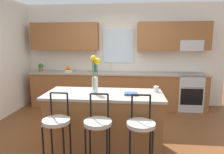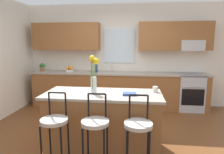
{
  "view_description": "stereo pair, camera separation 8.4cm",
  "coord_description": "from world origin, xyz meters",
  "px_view_note": "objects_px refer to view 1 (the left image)",
  "views": [
    {
      "loc": [
        0.36,
        -3.46,
        1.71
      ],
      "look_at": [
        -0.03,
        0.55,
        1.0
      ],
      "focal_mm": 32.16,
      "sensor_mm": 36.0,
      "label": 1
    },
    {
      "loc": [
        0.45,
        -3.45,
        1.71
      ],
      "look_at": [
        -0.03,
        0.55,
        1.0
      ],
      "focal_mm": 32.16,
      "sensor_mm": 36.0,
      "label": 2
    }
  ],
  "objects_px": {
    "bar_stool_far": "(141,128)",
    "mug_ceramic": "(156,89)",
    "kitchen_island": "(104,121)",
    "bar_stool_middle": "(98,126)",
    "fruit_bowl_oranges": "(68,70)",
    "oven_range": "(188,92)",
    "cookbook": "(131,94)",
    "bottle_olive_oil": "(95,67)",
    "bar_stool_near": "(57,124)",
    "potted_plant_small": "(41,67)",
    "flower_vase": "(95,72)"
  },
  "relations": [
    {
      "from": "flower_vase",
      "to": "kitchen_island",
      "type": "bearing_deg",
      "value": 16.93
    },
    {
      "from": "bar_stool_middle",
      "to": "potted_plant_small",
      "type": "xyz_separation_m",
      "value": [
        -2.02,
        2.75,
        0.41
      ]
    },
    {
      "from": "cookbook",
      "to": "flower_vase",
      "type": "bearing_deg",
      "value": 177.97
    },
    {
      "from": "oven_range",
      "to": "kitchen_island",
      "type": "bearing_deg",
      "value": -131.36
    },
    {
      "from": "flower_vase",
      "to": "cookbook",
      "type": "bearing_deg",
      "value": -2.03
    },
    {
      "from": "mug_ceramic",
      "to": "cookbook",
      "type": "bearing_deg",
      "value": -150.6
    },
    {
      "from": "fruit_bowl_oranges",
      "to": "flower_vase",
      "type": "bearing_deg",
      "value": -62.73
    },
    {
      "from": "kitchen_island",
      "to": "mug_ceramic",
      "type": "relative_size",
      "value": 20.24
    },
    {
      "from": "bar_stool_far",
      "to": "flower_vase",
      "type": "relative_size",
      "value": 1.76
    },
    {
      "from": "bar_stool_near",
      "to": "flower_vase",
      "type": "bearing_deg",
      "value": 52.87
    },
    {
      "from": "bar_stool_middle",
      "to": "potted_plant_small",
      "type": "bearing_deg",
      "value": 126.24
    },
    {
      "from": "oven_range",
      "to": "bar_stool_middle",
      "type": "relative_size",
      "value": 0.88
    },
    {
      "from": "bar_stool_near",
      "to": "potted_plant_small",
      "type": "distance_m",
      "value": 3.14
    },
    {
      "from": "bar_stool_middle",
      "to": "bar_stool_near",
      "type": "bearing_deg",
      "value": 180.0
    },
    {
      "from": "mug_ceramic",
      "to": "potted_plant_small",
      "type": "bearing_deg",
      "value": 144.93
    },
    {
      "from": "bar_stool_far",
      "to": "mug_ceramic",
      "type": "distance_m",
      "value": 0.87
    },
    {
      "from": "oven_range",
      "to": "fruit_bowl_oranges",
      "type": "height_order",
      "value": "fruit_bowl_oranges"
    },
    {
      "from": "bar_stool_near",
      "to": "flower_vase",
      "type": "distance_m",
      "value": 0.93
    },
    {
      "from": "flower_vase",
      "to": "cookbook",
      "type": "xyz_separation_m",
      "value": [
        0.55,
        -0.02,
        -0.32
      ]
    },
    {
      "from": "kitchen_island",
      "to": "cookbook",
      "type": "relative_size",
      "value": 9.11
    },
    {
      "from": "cookbook",
      "to": "bottle_olive_oil",
      "type": "height_order",
      "value": "bottle_olive_oil"
    },
    {
      "from": "oven_range",
      "to": "bar_stool_near",
      "type": "distance_m",
      "value": 3.65
    },
    {
      "from": "oven_range",
      "to": "cookbook",
      "type": "relative_size",
      "value": 4.6
    },
    {
      "from": "oven_range",
      "to": "cookbook",
      "type": "distance_m",
      "value": 2.67
    },
    {
      "from": "mug_ceramic",
      "to": "fruit_bowl_oranges",
      "type": "relative_size",
      "value": 0.38
    },
    {
      "from": "bar_stool_near",
      "to": "bar_stool_middle",
      "type": "relative_size",
      "value": 1.0
    },
    {
      "from": "mug_ceramic",
      "to": "cookbook",
      "type": "distance_m",
      "value": 0.46
    },
    {
      "from": "oven_range",
      "to": "bar_stool_middle",
      "type": "bearing_deg",
      "value": -124.53
    },
    {
      "from": "flower_vase",
      "to": "bottle_olive_oil",
      "type": "xyz_separation_m",
      "value": [
        -0.4,
        2.19,
        -0.21
      ]
    },
    {
      "from": "bottle_olive_oil",
      "to": "potted_plant_small",
      "type": "height_order",
      "value": "bottle_olive_oil"
    },
    {
      "from": "kitchen_island",
      "to": "fruit_bowl_oranges",
      "type": "distance_m",
      "value": 2.55
    },
    {
      "from": "bar_stool_far",
      "to": "cookbook",
      "type": "relative_size",
      "value": 5.21
    },
    {
      "from": "kitchen_island",
      "to": "bar_stool_middle",
      "type": "bearing_deg",
      "value": -90.0
    },
    {
      "from": "mug_ceramic",
      "to": "cookbook",
      "type": "xyz_separation_m",
      "value": [
        -0.4,
        -0.22,
        -0.03
      ]
    },
    {
      "from": "fruit_bowl_oranges",
      "to": "bottle_olive_oil",
      "type": "height_order",
      "value": "bottle_olive_oil"
    },
    {
      "from": "bar_stool_far",
      "to": "mug_ceramic",
      "type": "relative_size",
      "value": 11.58
    },
    {
      "from": "oven_range",
      "to": "flower_vase",
      "type": "relative_size",
      "value": 1.55
    },
    {
      "from": "oven_range",
      "to": "kitchen_island",
      "type": "height_order",
      "value": "same"
    },
    {
      "from": "bar_stool_near",
      "to": "bar_stool_far",
      "type": "relative_size",
      "value": 1.0
    },
    {
      "from": "bar_stool_near",
      "to": "fruit_bowl_oranges",
      "type": "xyz_separation_m",
      "value": [
        -0.71,
        2.75,
        0.34
      ]
    },
    {
      "from": "kitchen_island",
      "to": "bar_stool_middle",
      "type": "distance_m",
      "value": 0.62
    },
    {
      "from": "flower_vase",
      "to": "bottle_olive_oil",
      "type": "bearing_deg",
      "value": 100.26
    },
    {
      "from": "flower_vase",
      "to": "mug_ceramic",
      "type": "xyz_separation_m",
      "value": [
        0.95,
        0.2,
        -0.29
      ]
    },
    {
      "from": "oven_range",
      "to": "mug_ceramic",
      "type": "height_order",
      "value": "mug_ceramic"
    },
    {
      "from": "bar_stool_middle",
      "to": "fruit_bowl_oranges",
      "type": "height_order",
      "value": "fruit_bowl_oranges"
    },
    {
      "from": "potted_plant_small",
      "to": "mug_ceramic",
      "type": "bearing_deg",
      "value": -35.07
    },
    {
      "from": "bar_stool_middle",
      "to": "bar_stool_far",
      "type": "relative_size",
      "value": 1.0
    },
    {
      "from": "bottle_olive_oil",
      "to": "mug_ceramic",
      "type": "bearing_deg",
      "value": -55.99
    },
    {
      "from": "bar_stool_middle",
      "to": "bottle_olive_oil",
      "type": "bearing_deg",
      "value": 100.81
    },
    {
      "from": "bar_stool_near",
      "to": "bar_stool_far",
      "type": "xyz_separation_m",
      "value": [
        1.1,
        0.0,
        0.0
      ]
    }
  ]
}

